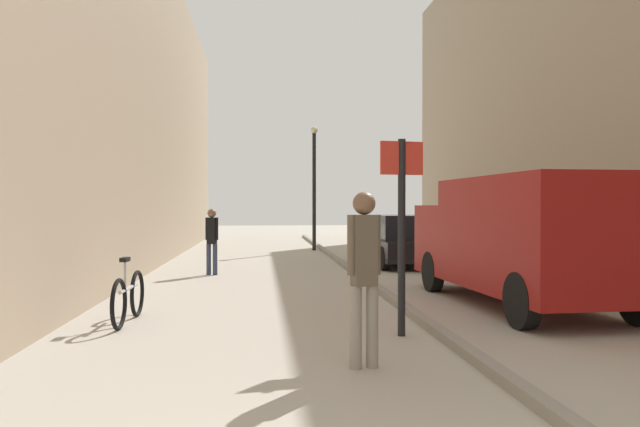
{
  "coord_description": "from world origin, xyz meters",
  "views": [
    {
      "loc": [
        -0.76,
        -1.94,
        1.72
      ],
      "look_at": [
        0.58,
        12.19,
        1.54
      ],
      "focal_mm": 34.86,
      "sensor_mm": 36.0,
      "label": 1
    }
  ],
  "objects_px": {
    "parked_car": "(400,240)",
    "bicycle_leaning": "(128,297)",
    "street_sign_post": "(402,219)",
    "lamp_post": "(314,180)",
    "pedestrian_mid_block": "(212,237)",
    "delivery_van": "(520,237)",
    "pedestrian_main_foreground": "(364,266)"
  },
  "relations": [
    {
      "from": "delivery_van",
      "to": "parked_car",
      "type": "height_order",
      "value": "delivery_van"
    },
    {
      "from": "delivery_van",
      "to": "parked_car",
      "type": "xyz_separation_m",
      "value": [
        -0.39,
        7.43,
        -0.48
      ]
    },
    {
      "from": "delivery_van",
      "to": "bicycle_leaning",
      "type": "height_order",
      "value": "delivery_van"
    },
    {
      "from": "pedestrian_mid_block",
      "to": "delivery_van",
      "type": "relative_size",
      "value": 0.29
    },
    {
      "from": "pedestrian_mid_block",
      "to": "lamp_post",
      "type": "bearing_deg",
      "value": 82.19
    },
    {
      "from": "lamp_post",
      "to": "street_sign_post",
      "type": "bearing_deg",
      "value": -90.68
    },
    {
      "from": "pedestrian_main_foreground",
      "to": "street_sign_post",
      "type": "xyz_separation_m",
      "value": [
        0.76,
        1.57,
        0.47
      ]
    },
    {
      "from": "street_sign_post",
      "to": "delivery_van",
      "type": "bearing_deg",
      "value": -149.92
    },
    {
      "from": "pedestrian_main_foreground",
      "to": "parked_car",
      "type": "bearing_deg",
      "value": 64.26
    },
    {
      "from": "delivery_van",
      "to": "parked_car",
      "type": "bearing_deg",
      "value": 90.26
    },
    {
      "from": "pedestrian_main_foreground",
      "to": "delivery_van",
      "type": "relative_size",
      "value": 0.34
    },
    {
      "from": "parked_car",
      "to": "street_sign_post",
      "type": "relative_size",
      "value": 1.64
    },
    {
      "from": "pedestrian_mid_block",
      "to": "bicycle_leaning",
      "type": "relative_size",
      "value": 0.93
    },
    {
      "from": "pedestrian_mid_block",
      "to": "bicycle_leaning",
      "type": "xyz_separation_m",
      "value": [
        -0.72,
        -6.26,
        -0.57
      ]
    },
    {
      "from": "parked_car",
      "to": "lamp_post",
      "type": "bearing_deg",
      "value": 105.96
    },
    {
      "from": "pedestrian_mid_block",
      "to": "parked_car",
      "type": "xyz_separation_m",
      "value": [
        5.25,
        2.13,
        -0.24
      ]
    },
    {
      "from": "parked_car",
      "to": "bicycle_leaning",
      "type": "bearing_deg",
      "value": -127.69
    },
    {
      "from": "parked_car",
      "to": "delivery_van",
      "type": "bearing_deg",
      "value": -89.28
    },
    {
      "from": "delivery_van",
      "to": "bicycle_leaning",
      "type": "relative_size",
      "value": 3.15
    },
    {
      "from": "pedestrian_main_foreground",
      "to": "parked_car",
      "type": "xyz_separation_m",
      "value": [
        2.95,
        11.2,
        -0.37
      ]
    },
    {
      "from": "lamp_post",
      "to": "pedestrian_mid_block",
      "type": "bearing_deg",
      "value": -111.65
    },
    {
      "from": "delivery_van",
      "to": "lamp_post",
      "type": "height_order",
      "value": "lamp_post"
    },
    {
      "from": "street_sign_post",
      "to": "bicycle_leaning",
      "type": "bearing_deg",
      "value": -28.83
    },
    {
      "from": "pedestrian_main_foreground",
      "to": "bicycle_leaning",
      "type": "height_order",
      "value": "pedestrian_main_foreground"
    },
    {
      "from": "delivery_van",
      "to": "bicycle_leaning",
      "type": "distance_m",
      "value": 6.48
    },
    {
      "from": "delivery_van",
      "to": "lamp_post",
      "type": "xyz_separation_m",
      "value": [
        -2.38,
        13.49,
        1.53
      ]
    },
    {
      "from": "parked_car",
      "to": "bicycle_leaning",
      "type": "xyz_separation_m",
      "value": [
        -5.97,
        -8.39,
        -0.33
      ]
    },
    {
      "from": "street_sign_post",
      "to": "lamp_post",
      "type": "height_order",
      "value": "lamp_post"
    },
    {
      "from": "parked_car",
      "to": "street_sign_post",
      "type": "xyz_separation_m",
      "value": [
        -2.18,
        -9.64,
        0.83
      ]
    },
    {
      "from": "pedestrian_mid_block",
      "to": "delivery_van",
      "type": "xyz_separation_m",
      "value": [
        5.63,
        -5.3,
        0.24
      ]
    },
    {
      "from": "delivery_van",
      "to": "lamp_post",
      "type": "bearing_deg",
      "value": 97.29
    },
    {
      "from": "parked_car",
      "to": "lamp_post",
      "type": "distance_m",
      "value": 6.69
    }
  ]
}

